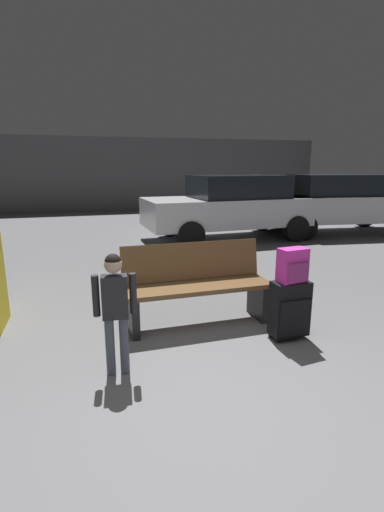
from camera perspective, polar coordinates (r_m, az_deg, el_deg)
The scene contains 8 objects.
ground_plane at distance 6.45m, azimuth -8.39°, elevation -2.45°, with size 18.00×18.00×0.10m, color slate.
garage_back_wall at distance 15.04m, azimuth -13.33°, elevation 12.06°, with size 18.00×0.12×2.80m, color #565658.
bench at distance 4.13m, azimuth 0.69°, elevation -4.44°, with size 1.61×0.56×0.89m.
suitcase at distance 3.91m, azimuth 14.77°, elevation -7.85°, with size 0.39×0.24×0.60m.
backpack_bright at distance 3.77m, azimuth 15.20°, elevation -1.46°, with size 0.30×0.22×0.34m.
child at distance 3.12m, azimuth -11.74°, elevation -6.89°, with size 0.36×0.22×1.05m.
parked_car_near at distance 9.01m, azimuth 6.26°, elevation 7.72°, with size 4.19×1.97×1.51m.
parked_car_side at distance 10.47m, azimuth 21.41°, elevation 7.69°, with size 4.28×2.20×1.51m.
Camera 1 is at (-0.79, -2.15, 1.72)m, focal length 26.11 mm.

